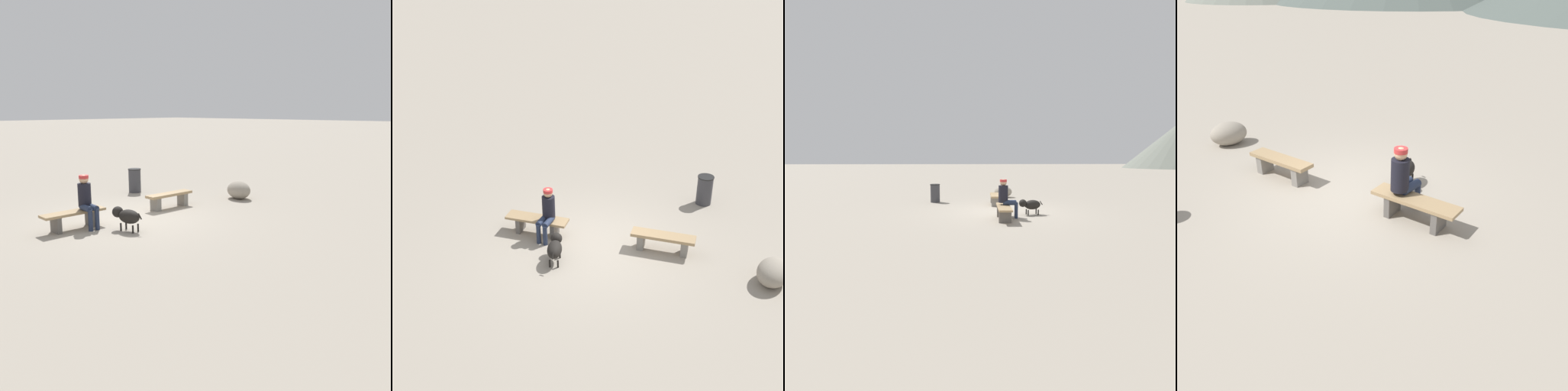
% 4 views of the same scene
% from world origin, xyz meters
% --- Properties ---
extents(ground, '(210.00, 210.00, 0.06)m').
position_xyz_m(ground, '(0.00, 0.00, -0.03)').
color(ground, '#9E9384').
extents(bench_left, '(1.56, 0.45, 0.45)m').
position_xyz_m(bench_left, '(-1.67, -0.15, 0.31)').
color(bench_left, gray).
rests_on(bench_left, ground).
extents(bench_right, '(1.62, 0.50, 0.45)m').
position_xyz_m(bench_right, '(1.54, -0.20, 0.32)').
color(bench_right, '#605B56').
rests_on(bench_right, ground).
extents(seated_person, '(0.38, 0.67, 1.32)m').
position_xyz_m(seated_person, '(1.22, -0.09, 0.76)').
color(seated_person, black).
rests_on(seated_person, ground).
extents(dog, '(0.44, 0.90, 0.57)m').
position_xyz_m(dog, '(0.73, 0.86, 0.37)').
color(dog, black).
rests_on(dog, ground).
extents(boulder, '(0.93, 1.08, 0.58)m').
position_xyz_m(boulder, '(-4.16, 0.54, 0.29)').
color(boulder, gray).
rests_on(boulder, ground).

